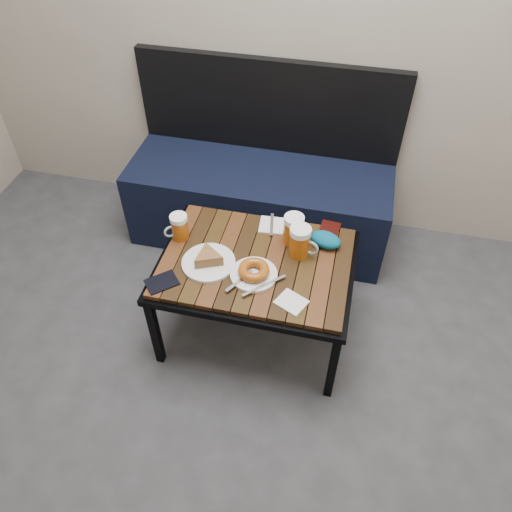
% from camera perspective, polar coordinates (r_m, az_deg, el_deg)
% --- Properties ---
extents(bench, '(1.40, 0.50, 0.95)m').
position_cam_1_polar(bench, '(2.78, 0.47, 7.02)').
color(bench, black).
rests_on(bench, ground).
extents(cafe_table, '(0.84, 0.62, 0.47)m').
position_cam_1_polar(cafe_table, '(2.16, 0.00, -1.34)').
color(cafe_table, black).
rests_on(cafe_table, ground).
extents(beer_mug_left, '(0.11, 0.10, 0.12)m').
position_cam_1_polar(beer_mug_left, '(2.22, -8.78, 3.31)').
color(beer_mug_left, '#A54C0D').
rests_on(beer_mug_left, cafe_table).
extents(beer_mug_centre, '(0.13, 0.10, 0.14)m').
position_cam_1_polar(beer_mug_centre, '(2.17, 4.38, 3.04)').
color(beer_mug_centre, '#A54C0D').
rests_on(beer_mug_centre, cafe_table).
extents(beer_mug_right, '(0.14, 0.11, 0.15)m').
position_cam_1_polar(beer_mug_right, '(2.11, 5.09, 1.64)').
color(beer_mug_right, '#A54C0D').
rests_on(beer_mug_right, cafe_table).
extents(plate_pie, '(0.23, 0.23, 0.06)m').
position_cam_1_polar(plate_pie, '(2.11, -5.47, -0.43)').
color(plate_pie, white).
rests_on(plate_pie, cafe_table).
extents(plate_bagel, '(0.23, 0.23, 0.05)m').
position_cam_1_polar(plate_bagel, '(2.05, -0.26, -1.85)').
color(plate_bagel, white).
rests_on(plate_bagel, cafe_table).
extents(napkin_left, '(0.12, 0.15, 0.01)m').
position_cam_1_polar(napkin_left, '(2.29, 1.81, 3.54)').
color(napkin_left, white).
rests_on(napkin_left, cafe_table).
extents(napkin_right, '(0.14, 0.13, 0.01)m').
position_cam_1_polar(napkin_right, '(1.98, 4.07, -5.28)').
color(napkin_right, white).
rests_on(napkin_right, cafe_table).
extents(passport_navy, '(0.16, 0.15, 0.01)m').
position_cam_1_polar(passport_navy, '(2.08, -10.72, -2.96)').
color(passport_navy, black).
rests_on(passport_navy, cafe_table).
extents(passport_burgundy, '(0.10, 0.13, 0.01)m').
position_cam_1_polar(passport_burgundy, '(2.29, 8.36, 2.96)').
color(passport_burgundy, black).
rests_on(passport_burgundy, cafe_table).
extents(knit_pouch, '(0.16, 0.13, 0.06)m').
position_cam_1_polar(knit_pouch, '(2.20, 7.93, 1.86)').
color(knit_pouch, navy).
rests_on(knit_pouch, cafe_table).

